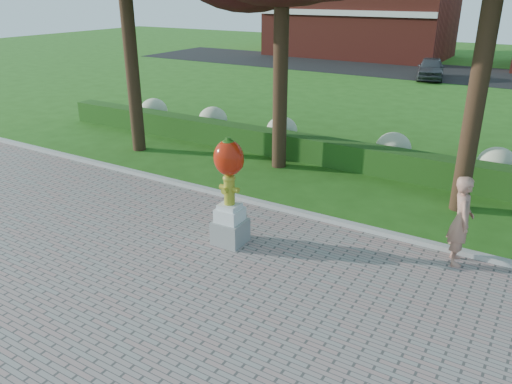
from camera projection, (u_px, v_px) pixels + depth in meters
ground at (221, 267)px, 10.06m from camera, size 100.00×100.00×0.00m
curb at (291, 211)px, 12.40m from camera, size 40.00×0.18×0.15m
lawn_hedge at (351, 156)px, 15.44m from camera, size 24.00×0.70×0.80m
hydrangea_row at (380, 146)px, 15.90m from camera, size 20.10×1.10×0.99m
street at (471, 75)px, 32.17m from camera, size 50.00×8.00×0.02m
building_left at (361, 11)px, 40.41m from camera, size 14.00×8.00×7.00m
hydrant_sculpture at (229, 189)px, 10.49m from camera, size 0.70×0.67×2.39m
woman at (461, 221)px, 9.83m from camera, size 0.63×0.78×1.85m
parked_car at (431, 68)px, 30.56m from camera, size 2.28×4.02×1.29m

